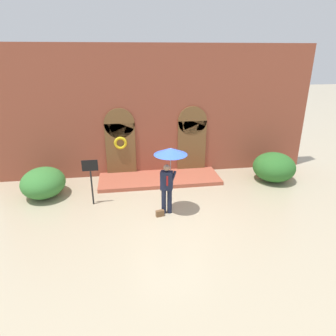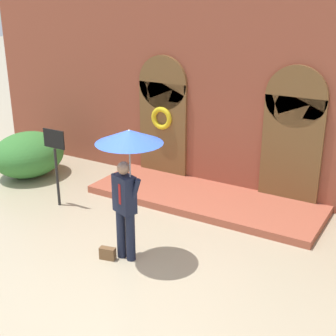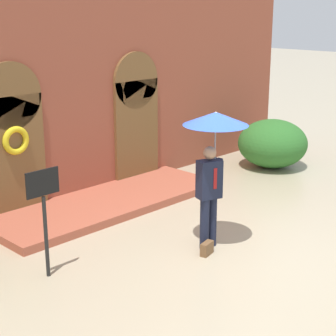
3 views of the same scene
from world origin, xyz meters
name	(u,v)px [view 3 (image 3 of 3)]	position (x,y,z in m)	size (l,w,h in m)	color
ground_plane	(222,248)	(0.00, 0.00, 0.00)	(80.00, 80.00, 0.00)	tan
building_facade	(71,73)	(0.00, 4.15, 2.68)	(14.00, 2.30, 5.60)	brown
person_with_umbrella	(214,139)	(-0.02, 0.24, 1.91)	(1.10, 1.10, 2.36)	#191E33
handbag	(207,248)	(-0.38, 0.04, 0.11)	(0.28, 0.12, 0.22)	brown
sign_post	(44,205)	(-2.69, 1.29, 1.16)	(0.56, 0.06, 1.72)	black
shrub_right	(273,143)	(4.89, 2.33, 0.62)	(1.78, 1.78, 1.24)	#2D6B28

